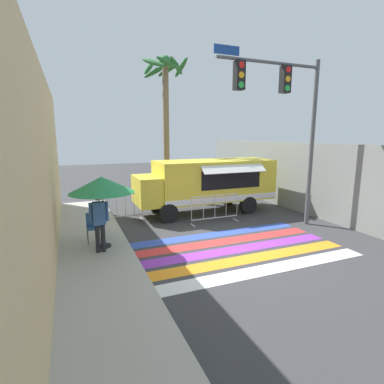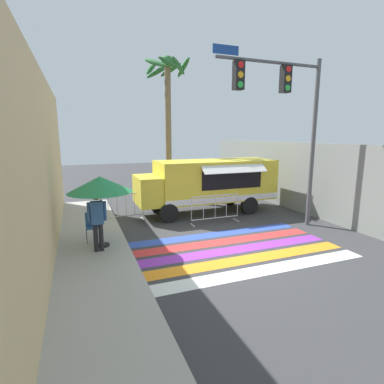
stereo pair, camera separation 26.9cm
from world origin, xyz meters
name	(u,v)px [view 2 (the right image)]	position (x,y,z in m)	size (l,w,h in m)	color
ground_plane	(232,247)	(0.00, 0.00, 0.00)	(60.00, 60.00, 0.00)	#38383A
sidewalk_left	(47,272)	(-5.24, 0.00, 0.08)	(4.40, 16.00, 0.15)	#A8A59E
building_left_facade	(40,173)	(-5.20, 0.00, 2.57)	(0.25, 16.00, 5.14)	#DBBC84
concrete_wall_right	(300,177)	(5.09, 3.00, 1.57)	(0.20, 16.00, 3.14)	gray
crosswalk_painted	(235,250)	(0.00, -0.23, 0.00)	(6.40, 3.60, 0.01)	white
food_truck	(206,182)	(0.96, 4.26, 1.40)	(6.24, 2.50, 2.36)	yellow
traffic_signal_pole	(286,105)	(2.59, 1.07, 4.48)	(4.27, 0.29, 6.22)	#515456
patio_umbrella	(100,185)	(-3.77, 1.14, 2.04)	(1.87, 1.87, 2.13)	black
folding_chair	(93,224)	(-4.01, 1.79, 0.70)	(0.45, 0.45, 0.90)	#4C4C51
vendor_person	(97,218)	(-3.92, 0.78, 1.15)	(0.53, 0.23, 1.74)	black
barricade_front	(215,209)	(0.65, 2.58, 0.57)	(2.05, 0.44, 1.14)	#B7BABF
barricade_side	(126,208)	(-2.60, 4.23, 0.55)	(1.44, 0.44, 1.14)	#B7BABF
palm_tree	(167,98)	(0.21, 7.51, 5.36)	(2.25, 2.34, 7.38)	#7A664C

